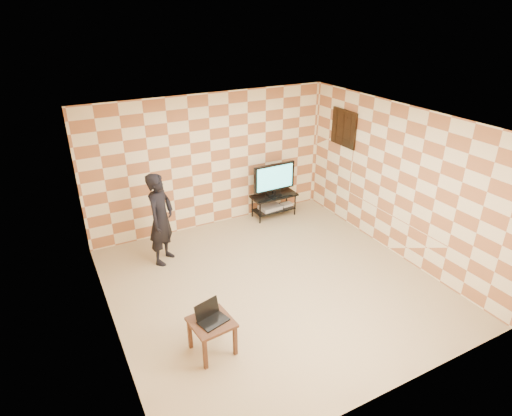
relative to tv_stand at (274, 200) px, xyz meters
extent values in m
plane|color=tan|center=(-1.27, -2.19, -0.37)|extent=(5.00, 5.00, 0.00)
cube|color=#F7E4B5|center=(-1.27, 0.31, 0.98)|extent=(5.00, 0.02, 2.70)
cube|color=#F7E4B5|center=(-1.27, -4.69, 0.98)|extent=(5.00, 0.02, 2.70)
cube|color=#F7E4B5|center=(-3.77, -2.19, 0.98)|extent=(0.02, 5.00, 2.70)
cube|color=#F7E4B5|center=(1.23, -2.19, 0.98)|extent=(0.02, 5.00, 2.70)
cube|color=white|center=(-1.27, -2.19, 2.33)|extent=(5.00, 5.00, 0.02)
cube|color=black|center=(1.20, -0.64, 1.58)|extent=(0.04, 0.72, 0.72)
cube|color=black|center=(1.20, -0.64, 1.58)|extent=(0.04, 0.03, 0.68)
cube|color=black|center=(1.20, -0.64, 1.58)|extent=(0.04, 0.68, 0.03)
cube|color=black|center=(0.00, 0.00, 0.11)|extent=(0.98, 0.44, 0.04)
cube|color=black|center=(0.00, 0.00, -0.21)|extent=(0.88, 0.39, 0.03)
cylinder|color=black|center=(-0.43, -0.18, -0.12)|extent=(0.03, 0.03, 0.50)
cylinder|color=black|center=(-0.43, 0.18, -0.12)|extent=(0.03, 0.03, 0.50)
cylinder|color=black|center=(0.43, -0.18, -0.12)|extent=(0.03, 0.03, 0.50)
cylinder|color=black|center=(0.43, 0.18, -0.12)|extent=(0.03, 0.03, 0.50)
cube|color=black|center=(0.00, 0.00, 0.15)|extent=(0.28, 0.19, 0.03)
cube|color=black|center=(0.00, 0.00, 0.20)|extent=(0.07, 0.05, 0.08)
cube|color=black|center=(0.00, 0.00, 0.53)|extent=(0.95, 0.08, 0.58)
cube|color=#46D0D2|center=(0.00, -0.03, 0.53)|extent=(0.85, 0.03, 0.50)
cube|color=#AEAEB0|center=(-0.08, 0.02, -0.15)|extent=(0.48, 0.36, 0.08)
cube|color=silver|center=(0.33, 0.00, -0.17)|extent=(0.25, 0.19, 0.05)
cube|color=#3A251A|center=(-2.71, -3.10, 0.11)|extent=(0.57, 0.57, 0.04)
cube|color=#3A251A|center=(-2.91, -3.34, -0.14)|extent=(0.05, 0.05, 0.46)
cube|color=#3A251A|center=(-2.95, -2.90, -0.14)|extent=(0.05, 0.05, 0.46)
cube|color=#3A251A|center=(-2.47, -3.29, -0.14)|extent=(0.05, 0.05, 0.46)
cube|color=#3A251A|center=(-2.52, -2.86, -0.14)|extent=(0.05, 0.05, 0.46)
cube|color=black|center=(-2.70, -3.12, 0.14)|extent=(0.42, 0.34, 0.02)
cube|color=black|center=(-2.73, -2.99, 0.26)|extent=(0.36, 0.15, 0.23)
imported|color=black|center=(-2.62, -0.63, 0.47)|extent=(0.71, 0.71, 1.67)
camera|label=1|loc=(-4.22, -7.18, 3.83)|focal=30.00mm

